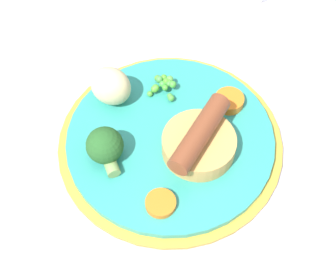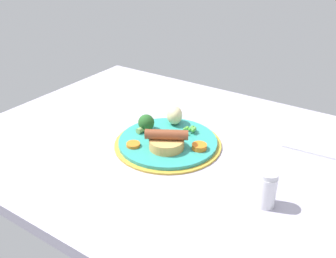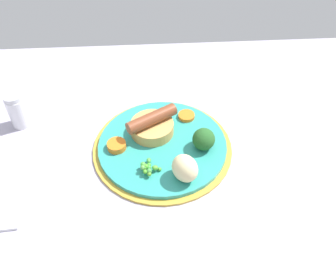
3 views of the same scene
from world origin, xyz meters
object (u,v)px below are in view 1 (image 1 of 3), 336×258
Objects in this scene: potato_chunk_0 at (111,86)px; carrot_slice_1 at (229,101)px; dinner_plate at (170,140)px; carrot_slice_3 at (161,203)px; broccoli_floret_near at (105,146)px; sausage_pudding at (199,142)px; pea_pile at (164,85)px.

potato_chunk_0 is 14.91cm from carrot_slice_1.
dinner_plate is 9.00cm from carrot_slice_1.
potato_chunk_0 is at bearing -96.89° from carrot_slice_3.
broccoli_floret_near is at bearing -9.83° from dinner_plate.
sausage_pudding reaches higher than dinner_plate.
pea_pile is at bearing 54.02° from sausage_pudding.
sausage_pudding reaches higher than carrot_slice_3.
broccoli_floret_near is at bearing -74.54° from carrot_slice_3.
carrot_slice_3 is (-2.40, 8.67, -1.70)cm from broccoli_floret_near.
carrot_slice_1 is (-12.39, 8.06, -1.93)cm from potato_chunk_0.
pea_pile is 6.87cm from potato_chunk_0.
sausage_pudding is at bearing 29.25° from carrot_slice_1.
carrot_slice_1 is at bearing -151.24° from carrot_slice_3.
carrot_slice_3 is (8.33, 13.98, -0.65)cm from pea_pile.
dinner_plate is 7.51cm from pea_pile.
carrot_slice_3 is (7.32, 3.94, -1.49)cm from sausage_pudding.
sausage_pudding is 2.37× the size of pea_pile.
dinner_plate is 5.31× the size of potato_chunk_0.
pea_pile is at bearing -120.79° from carrot_slice_3.
potato_chunk_0 reaches higher than carrot_slice_1.
carrot_slice_1 is at bearing 146.97° from potato_chunk_0.
potato_chunk_0 is 1.52× the size of carrot_slice_3.
potato_chunk_0 is 16.18cm from carrot_slice_3.
pea_pile is (-2.88, -6.67, 1.88)cm from dinner_plate.
pea_pile is 16.29cm from carrot_slice_3.
broccoli_floret_near is at bearing 123.83° from sausage_pudding.
sausage_pudding is 13.15cm from potato_chunk_0.
carrot_slice_3 is at bearing -156.35° from broccoli_floret_near.
dinner_plate is 9.20cm from carrot_slice_3.
dinner_plate is 7.48× the size of carrot_slice_1.
sausage_pudding is 8.44cm from carrot_slice_3.
sausage_pudding is 10.81cm from broccoli_floret_near.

